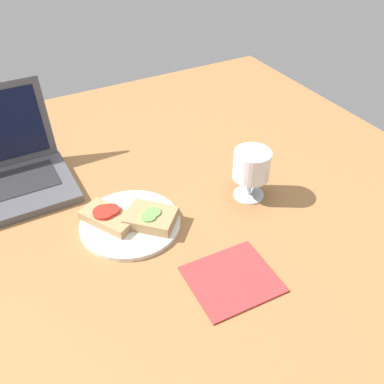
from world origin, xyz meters
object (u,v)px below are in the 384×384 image
object	(u,v)px
sandwich_with_tomato	(108,217)
sandwich_with_cucumber	(151,218)
napkin	(232,279)
plate	(130,223)
wine_glass	(252,166)

from	to	relation	value
sandwich_with_tomato	sandwich_with_cucumber	bearing A→B (deg)	-31.30
sandwich_with_cucumber	napkin	bearing A→B (deg)	-71.38
plate	sandwich_with_tomato	distance (cm)	4.88
napkin	sandwich_with_cucumber	bearing A→B (deg)	108.62
sandwich_with_tomato	wine_glass	world-z (taller)	wine_glass
sandwich_with_cucumber	wine_glass	xyz separation A→B (cm)	(24.23, -1.44, 5.95)
plate	sandwich_with_tomato	bearing A→B (deg)	148.44
sandwich_with_tomato	napkin	size ratio (longest dim) A/B	0.85
wine_glass	sandwich_with_cucumber	bearing A→B (deg)	176.59
wine_glass	napkin	bearing A→B (deg)	-131.44
plate	sandwich_with_tomato	size ratio (longest dim) A/B	1.61
napkin	sandwich_with_tomato	bearing A→B (deg)	120.04
sandwich_with_tomato	plate	bearing A→B (deg)	-31.56
sandwich_with_tomato	sandwich_with_cucumber	world-z (taller)	sandwich_with_cucumber
sandwich_with_cucumber	napkin	size ratio (longest dim) A/B	0.80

